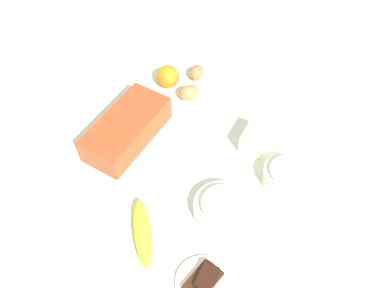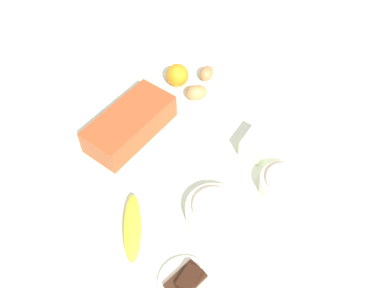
% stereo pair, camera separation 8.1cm
% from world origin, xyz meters
% --- Properties ---
extents(ground_plane, '(2.40, 2.40, 0.02)m').
position_xyz_m(ground_plane, '(0.00, 0.00, -0.01)').
color(ground_plane, silver).
extents(loaf_pan, '(0.30, 0.18, 0.08)m').
position_xyz_m(loaf_pan, '(-0.09, 0.18, 0.04)').
color(loaf_pan, '#9E4723').
rests_on(loaf_pan, ground_plane).
extents(flour_bowl, '(0.15, 0.15, 0.06)m').
position_xyz_m(flour_bowl, '(-0.09, -0.19, 0.03)').
color(flour_bowl, silver).
rests_on(flour_bowl, ground_plane).
extents(sugar_bowl, '(0.13, 0.13, 0.07)m').
position_xyz_m(sugar_bowl, '(0.10, -0.26, 0.03)').
color(sugar_bowl, silver).
rests_on(sugar_bowl, ground_plane).
extents(banana, '(0.15, 0.18, 0.04)m').
position_xyz_m(banana, '(-0.28, -0.09, 0.02)').
color(banana, yellow).
rests_on(banana, ground_plane).
extents(orange_fruit, '(0.07, 0.07, 0.07)m').
position_xyz_m(orange_fruit, '(0.16, 0.25, 0.04)').
color(orange_fruit, orange).
rests_on(orange_fruit, ground_plane).
extents(butter_block, '(0.10, 0.09, 0.06)m').
position_xyz_m(butter_block, '(0.14, -0.12, 0.03)').
color(butter_block, '#F4EDB2').
rests_on(butter_block, ground_plane).
extents(egg_near_butter, '(0.07, 0.06, 0.04)m').
position_xyz_m(egg_near_butter, '(0.25, 0.20, 0.02)').
color(egg_near_butter, '#AB7346').
rests_on(egg_near_butter, ground_plane).
extents(egg_beside_bowl, '(0.08, 0.07, 0.05)m').
position_xyz_m(egg_beside_bowl, '(0.16, 0.16, 0.02)').
color(egg_beside_bowl, '#BA7E4C').
rests_on(egg_beside_bowl, ground_plane).
extents(chocolate_plate, '(0.13, 0.13, 0.03)m').
position_xyz_m(chocolate_plate, '(-0.27, -0.28, 0.01)').
color(chocolate_plate, silver).
rests_on(chocolate_plate, ground_plane).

